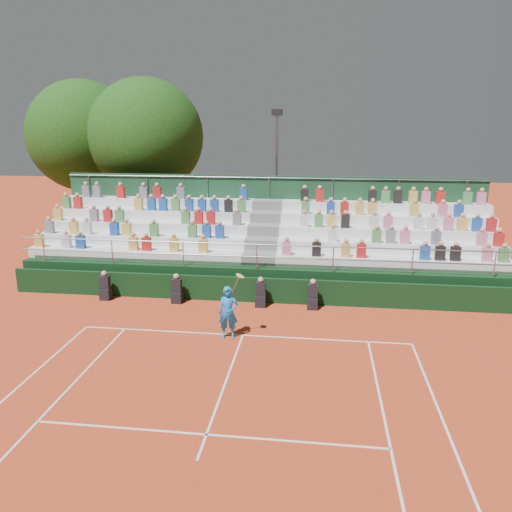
# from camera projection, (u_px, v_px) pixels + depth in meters

# --- Properties ---
(ground) EXTENTS (90.00, 90.00, 0.00)m
(ground) POSITION_uv_depth(u_px,v_px,m) (243.00, 335.00, 16.64)
(ground) COLOR #C04020
(ground) RESTS_ON ground
(courtside_wall) EXTENTS (20.00, 0.15, 1.00)m
(courtside_wall) POSITION_uv_depth(u_px,v_px,m) (255.00, 290.00, 19.57)
(courtside_wall) COLOR black
(courtside_wall) RESTS_ON ground
(line_officials) EXTENTS (8.63, 0.40, 1.19)m
(line_officials) POSITION_uv_depth(u_px,v_px,m) (212.00, 293.00, 19.34)
(line_officials) COLOR black
(line_officials) RESTS_ON ground
(grandstand) EXTENTS (20.00, 5.20, 4.40)m
(grandstand) POSITION_uv_depth(u_px,v_px,m) (264.00, 254.00, 22.51)
(grandstand) COLOR black
(grandstand) RESTS_ON ground
(tennis_player) EXTENTS (0.87, 0.49, 2.22)m
(tennis_player) POSITION_uv_depth(u_px,v_px,m) (228.00, 312.00, 16.24)
(tennis_player) COLOR blue
(tennis_player) RESTS_ON ground
(tree_west) EXTENTS (6.38, 6.38, 9.23)m
(tree_west) POSITION_uv_depth(u_px,v_px,m) (83.00, 136.00, 29.15)
(tree_west) COLOR #3C2715
(tree_west) RESTS_ON ground
(tree_east) EXTENTS (6.35, 6.35, 9.25)m
(tree_east) POSITION_uv_depth(u_px,v_px,m) (146.00, 137.00, 27.71)
(tree_east) COLOR #3C2715
(tree_east) RESTS_ON ground
(floodlight_mast) EXTENTS (0.60, 0.25, 7.52)m
(floodlight_mast) POSITION_uv_depth(u_px,v_px,m) (277.00, 167.00, 27.93)
(floodlight_mast) COLOR gray
(floodlight_mast) RESTS_ON ground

